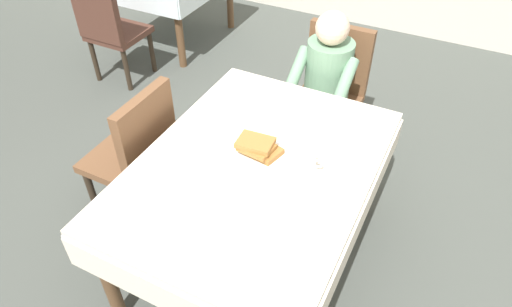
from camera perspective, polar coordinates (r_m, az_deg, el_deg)
ground_plane at (r=2.80m, az=-0.03°, el=-12.54°), size 14.00×14.00×0.00m
dining_table_main at (r=2.31m, az=-0.04°, el=-2.94°), size 1.12×1.52×0.74m
chair_diner at (r=3.25m, az=9.37°, el=8.44°), size 0.44×0.45×0.93m
diner_person at (r=3.05m, az=8.66°, el=9.24°), size 0.40×0.43×1.12m
chair_left_side at (r=2.74m, az=-14.57°, el=0.40°), size 0.45×0.44×0.93m
plate_breakfast at (r=2.29m, az=0.33°, el=-0.08°), size 0.28×0.28×0.02m
breakfast_stack at (r=2.26m, az=0.29°, el=0.83°), size 0.22×0.18×0.08m
cup_coffee at (r=2.22m, az=6.57°, el=-0.98°), size 0.11×0.08×0.08m
syrup_pitcher at (r=2.48m, az=-4.16°, el=4.29°), size 0.08×0.08×0.07m
fork_left_of_plate at (r=2.35m, az=-4.03°, el=0.91°), size 0.03×0.18×0.00m
knife_right_of_plate at (r=2.23m, az=4.48°, el=-1.95°), size 0.02×0.20×0.00m
spoon_near_edge at (r=2.12m, az=-3.91°, el=-4.55°), size 0.15×0.03×0.00m
napkin_folded at (r=2.30m, az=-6.89°, el=-0.33°), size 0.19×0.15×0.01m
background_chair_empty at (r=4.20m, az=-17.91°, el=14.85°), size 0.44×0.45×0.93m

